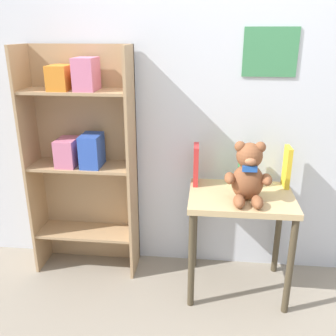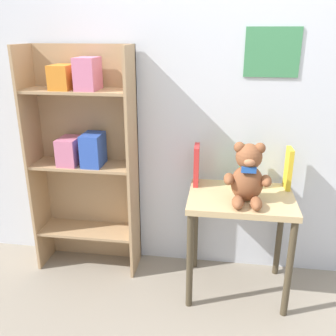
{
  "view_description": "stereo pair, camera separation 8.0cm",
  "coord_description": "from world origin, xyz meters",
  "px_view_note": "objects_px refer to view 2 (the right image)",
  "views": [
    {
      "loc": [
        -0.12,
        -1.11,
        1.57
      ],
      "look_at": [
        -0.35,
        1.01,
        0.79
      ],
      "focal_mm": 40.0,
      "sensor_mm": 36.0,
      "label": 1
    },
    {
      "loc": [
        -0.04,
        -1.1,
        1.57
      ],
      "look_at": [
        -0.35,
        1.01,
        0.79
      ],
      "focal_mm": 40.0,
      "sensor_mm": 36.0,
      "label": 2
    }
  ],
  "objects_px": {
    "teddy_bear": "(248,176)",
    "book_standing_yellow": "(288,169)",
    "book_standing_green": "(242,167)",
    "bookshelf_side": "(85,150)",
    "display_table": "(240,212)",
    "book_standing_red": "(196,165)"
  },
  "relations": [
    {
      "from": "teddy_bear",
      "to": "book_standing_yellow",
      "type": "height_order",
      "value": "teddy_bear"
    },
    {
      "from": "book_standing_green",
      "to": "book_standing_yellow",
      "type": "distance_m",
      "value": 0.28
    },
    {
      "from": "bookshelf_side",
      "to": "teddy_bear",
      "type": "distance_m",
      "value": 1.07
    },
    {
      "from": "bookshelf_side",
      "to": "book_standing_yellow",
      "type": "distance_m",
      "value": 1.3
    },
    {
      "from": "display_table",
      "to": "book_standing_red",
      "type": "distance_m",
      "value": 0.39
    },
    {
      "from": "display_table",
      "to": "book_standing_green",
      "type": "distance_m",
      "value": 0.28
    },
    {
      "from": "teddy_bear",
      "to": "bookshelf_side",
      "type": "bearing_deg",
      "value": 166.96
    },
    {
      "from": "book_standing_red",
      "to": "book_standing_yellow",
      "type": "relative_size",
      "value": 0.99
    },
    {
      "from": "book_standing_red",
      "to": "book_standing_green",
      "type": "relative_size",
      "value": 0.97
    },
    {
      "from": "book_standing_red",
      "to": "book_standing_green",
      "type": "distance_m",
      "value": 0.28
    },
    {
      "from": "bookshelf_side",
      "to": "teddy_bear",
      "type": "bearing_deg",
      "value": -13.04
    },
    {
      "from": "book_standing_red",
      "to": "teddy_bear",
      "type": "bearing_deg",
      "value": -38.31
    },
    {
      "from": "book_standing_green",
      "to": "book_standing_yellow",
      "type": "xyz_separation_m",
      "value": [
        0.28,
        0.02,
        -0.0
      ]
    },
    {
      "from": "book_standing_red",
      "to": "book_standing_yellow",
      "type": "height_order",
      "value": "book_standing_yellow"
    },
    {
      "from": "teddy_bear",
      "to": "book_standing_green",
      "type": "height_order",
      "value": "teddy_bear"
    },
    {
      "from": "book_standing_green",
      "to": "book_standing_red",
      "type": "bearing_deg",
      "value": 178.0
    },
    {
      "from": "book_standing_red",
      "to": "bookshelf_side",
      "type": "bearing_deg",
      "value": 176.48
    },
    {
      "from": "display_table",
      "to": "teddy_bear",
      "type": "bearing_deg",
      "value": -72.78
    },
    {
      "from": "teddy_bear",
      "to": "book_standing_yellow",
      "type": "bearing_deg",
      "value": 42.14
    },
    {
      "from": "book_standing_yellow",
      "to": "teddy_bear",
      "type": "bearing_deg",
      "value": -139.57
    },
    {
      "from": "teddy_bear",
      "to": "book_standing_green",
      "type": "distance_m",
      "value": 0.21
    },
    {
      "from": "teddy_bear",
      "to": "book_standing_red",
      "type": "distance_m",
      "value": 0.38
    }
  ]
}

